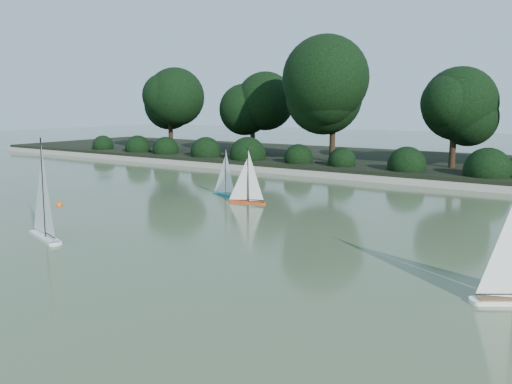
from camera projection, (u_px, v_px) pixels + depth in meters
ground at (210, 263)px, 7.36m from camera, size 80.00×80.00×0.00m
pond_coping at (398, 181)px, 14.79m from camera, size 40.00×0.35×0.18m
far_bank at (432, 165)px, 18.08m from camera, size 40.00×8.00×0.30m
tree_line at (464, 94)px, 15.70m from camera, size 26.31×3.93×4.39m
shrub_hedge at (407, 165)px, 15.47m from camera, size 29.10×1.10×1.10m
sailboat_white_a at (42, 221)px, 8.73m from camera, size 1.36×0.59×1.87m
sailboat_orange at (244, 194)px, 11.85m from camera, size 1.03×0.41×1.41m
sailboat_teal at (223, 187)px, 12.89m from camera, size 0.98×0.40×1.35m
race_buoy at (59, 205)px, 11.61m from camera, size 0.17×0.17×0.17m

